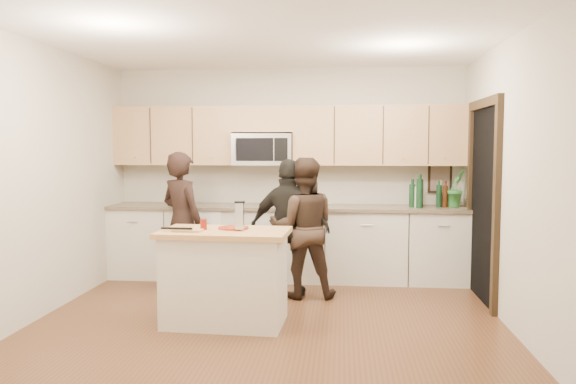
# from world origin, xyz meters

# --- Properties ---
(floor) EXTENTS (4.50, 4.50, 0.00)m
(floor) POSITION_xyz_m (0.00, 0.00, 0.00)
(floor) COLOR #57351E
(floor) RESTS_ON ground
(room_shell) EXTENTS (4.52, 4.02, 2.71)m
(room_shell) POSITION_xyz_m (0.00, 0.00, 1.73)
(room_shell) COLOR #B9B29E
(room_shell) RESTS_ON ground
(back_cabinetry) EXTENTS (4.50, 0.66, 0.94)m
(back_cabinetry) POSITION_xyz_m (0.00, 1.69, 0.47)
(back_cabinetry) COLOR beige
(back_cabinetry) RESTS_ON ground
(upper_cabinetry) EXTENTS (4.50, 0.33, 0.75)m
(upper_cabinetry) POSITION_xyz_m (0.03, 1.83, 1.84)
(upper_cabinetry) COLOR tan
(upper_cabinetry) RESTS_ON ground
(microwave) EXTENTS (0.76, 0.41, 0.40)m
(microwave) POSITION_xyz_m (-0.31, 1.80, 1.65)
(microwave) COLOR silver
(microwave) RESTS_ON ground
(doorway) EXTENTS (0.06, 1.25, 2.20)m
(doorway) POSITION_xyz_m (2.23, 0.90, 1.16)
(doorway) COLOR black
(doorway) RESTS_ON ground
(framed_picture) EXTENTS (0.30, 0.03, 0.38)m
(framed_picture) POSITION_xyz_m (1.95, 1.98, 1.28)
(framed_picture) COLOR black
(framed_picture) RESTS_ON ground
(dish_towel) EXTENTS (0.34, 0.60, 0.48)m
(dish_towel) POSITION_xyz_m (-0.95, 1.50, 0.80)
(dish_towel) COLOR white
(dish_towel) RESTS_ON ground
(island) EXTENTS (1.23, 0.75, 0.90)m
(island) POSITION_xyz_m (-0.40, -0.19, 0.45)
(island) COLOR beige
(island) RESTS_ON ground
(red_plate) EXTENTS (0.29, 0.29, 0.02)m
(red_plate) POSITION_xyz_m (-0.33, -0.10, 0.91)
(red_plate) COLOR maroon
(red_plate) RESTS_ON island
(box_grater) EXTENTS (0.09, 0.06, 0.26)m
(box_grater) POSITION_xyz_m (-0.25, -0.24, 1.05)
(box_grater) COLOR silver
(box_grater) RESTS_ON red_plate
(drink_glass) EXTENTS (0.06, 0.06, 0.10)m
(drink_glass) POSITION_xyz_m (-0.60, -0.19, 0.95)
(drink_glass) COLOR maroon
(drink_glass) RESTS_ON island
(cutting_board) EXTENTS (0.27, 0.17, 0.02)m
(cutting_board) POSITION_xyz_m (-0.72, -0.31, 0.91)
(cutting_board) COLOR tan
(cutting_board) RESTS_ON island
(tongs) EXTENTS (0.30, 0.04, 0.02)m
(tongs) POSITION_xyz_m (-0.83, -0.30, 0.93)
(tongs) COLOR black
(tongs) RESTS_ON cutting_board
(knife) EXTENTS (0.23, 0.03, 0.01)m
(knife) POSITION_xyz_m (-0.75, -0.38, 0.92)
(knife) COLOR silver
(knife) RESTS_ON cutting_board
(toaster) EXTENTS (0.27, 0.24, 0.19)m
(toaster) POSITION_xyz_m (-1.37, 1.67, 1.03)
(toaster) COLOR black
(toaster) RESTS_ON back_cabinetry
(bottle_cluster) EXTENTS (0.47, 0.36, 0.42)m
(bottle_cluster) POSITION_xyz_m (1.74, 1.70, 1.12)
(bottle_cluster) COLOR black
(bottle_cluster) RESTS_ON back_cabinetry
(orchid) EXTENTS (0.34, 0.32, 0.48)m
(orchid) POSITION_xyz_m (2.10, 1.72, 1.18)
(orchid) COLOR #327D36
(orchid) RESTS_ON back_cabinetry
(woman_left) EXTENTS (0.71, 0.64, 1.63)m
(woman_left) POSITION_xyz_m (-1.15, 0.99, 0.81)
(woman_left) COLOR black
(woman_left) RESTS_ON ground
(woman_center) EXTENTS (0.82, 0.67, 1.57)m
(woman_center) POSITION_xyz_m (0.27, 0.85, 0.78)
(woman_center) COLOR black
(woman_center) RESTS_ON ground
(woman_right) EXTENTS (0.95, 0.51, 1.55)m
(woman_right) POSITION_xyz_m (0.12, 0.83, 0.77)
(woman_right) COLOR black
(woman_right) RESTS_ON ground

